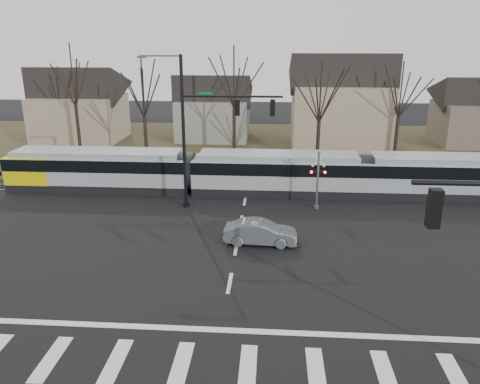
{
  "coord_description": "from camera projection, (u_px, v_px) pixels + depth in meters",
  "views": [
    {
      "loc": [
        1.9,
        -17.78,
        11.11
      ],
      "look_at": [
        0.0,
        9.0,
        2.3
      ],
      "focal_mm": 35.0,
      "sensor_mm": 36.0,
      "label": 1
    }
  ],
  "objects": [
    {
      "name": "ground",
      "position": [
        225.0,
        306.0,
        20.44
      ],
      "size": [
        140.0,
        140.0,
        0.0
      ],
      "primitive_type": "plane",
      "color": "black"
    },
    {
      "name": "house_c",
      "position": [
        341.0,
        97.0,
        49.49
      ],
      "size": [
        10.8,
        8.64,
        10.1
      ],
      "color": "gray",
      "rests_on": "ground"
    },
    {
      "name": "rail_crossing_signal",
      "position": [
        317.0,
        182.0,
        31.65
      ],
      "size": [
        1.08,
        0.36,
        4.0
      ],
      "color": "#59595B",
      "rests_on": "ground"
    },
    {
      "name": "crosswalk",
      "position": [
        214.0,
        366.0,
        16.65
      ],
      "size": [
        27.0,
        2.6,
        0.01
      ],
      "color": "silver",
      "rests_on": "ground"
    },
    {
      "name": "lane_dashes",
      "position": [
        246.0,
        192.0,
        35.61
      ],
      "size": [
        0.18,
        30.0,
        0.01
      ],
      "color": "silver",
      "rests_on": "ground"
    },
    {
      "name": "house_b",
      "position": [
        213.0,
        104.0,
        53.66
      ],
      "size": [
        8.64,
        7.56,
        7.65
      ],
      "color": "gray",
      "rests_on": "ground"
    },
    {
      "name": "signal_pole_far",
      "position": [
        207.0,
        126.0,
        30.68
      ],
      "size": [
        9.28,
        0.44,
        10.2
      ],
      "color": "black",
      "rests_on": "ground"
    },
    {
      "name": "tram",
      "position": [
        275.0,
        171.0,
        34.94
      ],
      "size": [
        40.63,
        3.02,
        3.08
      ],
      "color": "gray",
      "rests_on": "ground"
    },
    {
      "name": "stop_line",
      "position": [
        221.0,
        330.0,
        18.74
      ],
      "size": [
        28.0,
        0.35,
        0.01
      ],
      "primitive_type": "cube",
      "color": "silver",
      "rests_on": "ground"
    },
    {
      "name": "rail_pair",
      "position": [
        246.0,
        193.0,
        35.41
      ],
      "size": [
        90.0,
        1.52,
        0.06
      ],
      "color": "#59595E",
      "rests_on": "ground"
    },
    {
      "name": "house_a",
      "position": [
        79.0,
        101.0,
        52.62
      ],
      "size": [
        9.72,
        8.64,
        8.6
      ],
      "color": "gray",
      "rests_on": "ground"
    },
    {
      "name": "tree_row",
      "position": [
        274.0,
        108.0,
        43.39
      ],
      "size": [
        59.2,
        7.2,
        10.0
      ],
      "color": "black",
      "rests_on": "ground"
    },
    {
      "name": "house_d",
      "position": [
        477.0,
        108.0,
        50.77
      ],
      "size": [
        8.64,
        7.56,
        7.65
      ],
      "color": "brown",
      "rests_on": "ground"
    },
    {
      "name": "sedan",
      "position": [
        261.0,
        232.0,
        26.47
      ],
      "size": [
        1.79,
        4.24,
        1.35
      ],
      "primitive_type": "imported",
      "rotation": [
        0.0,
        0.0,
        1.53
      ],
      "color": "#585D61",
      "rests_on": "ground"
    },
    {
      "name": "grass_verge",
      "position": [
        255.0,
        146.0,
        50.77
      ],
      "size": [
        140.0,
        28.0,
        0.01
      ],
      "primitive_type": "cube",
      "color": "#38331E",
      "rests_on": "ground"
    }
  ]
}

